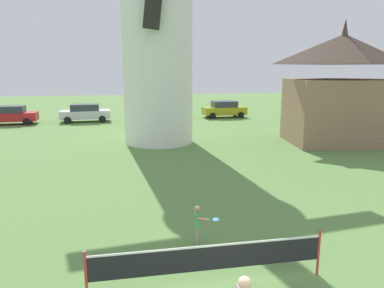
# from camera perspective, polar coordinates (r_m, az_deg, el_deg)

# --- Properties ---
(windmill) EXTENTS (9.86, 5.00, 16.54)m
(windmill) POSITION_cam_1_polar(r_m,az_deg,el_deg) (23.48, -5.46, 18.99)
(windmill) COLOR white
(windmill) RESTS_ON ground_plane
(tennis_net) EXTENTS (5.24, 0.06, 1.10)m
(tennis_net) POSITION_cam_1_polar(r_m,az_deg,el_deg) (8.35, 2.65, -17.25)
(tennis_net) COLOR red
(tennis_net) RESTS_ON ground_plane
(player_far) EXTENTS (0.66, 0.56, 1.09)m
(player_far) POSITION_cam_1_polar(r_m,az_deg,el_deg) (10.17, 1.00, -12.07)
(player_far) COLOR #9E937F
(player_far) RESTS_ON ground_plane
(parked_car_red) EXTENTS (4.45, 2.02, 1.56)m
(parked_car_red) POSITION_cam_1_polar(r_m,az_deg,el_deg) (34.50, -26.47, 4.06)
(parked_car_red) COLOR red
(parked_car_red) RESTS_ON ground_plane
(parked_car_silver) EXTENTS (4.32, 2.03, 1.56)m
(parked_car_silver) POSITION_cam_1_polar(r_m,az_deg,el_deg) (33.78, -16.21, 4.69)
(parked_car_silver) COLOR silver
(parked_car_silver) RESTS_ON ground_plane
(parked_car_cream) EXTENTS (4.28, 2.18, 1.56)m
(parked_car_cream) POSITION_cam_1_polar(r_m,az_deg,el_deg) (33.92, -5.87, 5.13)
(parked_car_cream) COLOR silver
(parked_car_cream) RESTS_ON ground_plane
(parked_car_mustard) EXTENTS (4.13, 2.00, 1.56)m
(parked_car_mustard) POSITION_cam_1_polar(r_m,az_deg,el_deg) (35.37, 5.01, 5.42)
(parked_car_mustard) COLOR #999919
(parked_car_mustard) RESTS_ON ground_plane
(chapel) EXTENTS (6.80, 5.33, 7.60)m
(chapel) POSITION_cam_1_polar(r_m,az_deg,el_deg) (24.87, 21.97, 7.63)
(chapel) COLOR #937056
(chapel) RESTS_ON ground_plane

